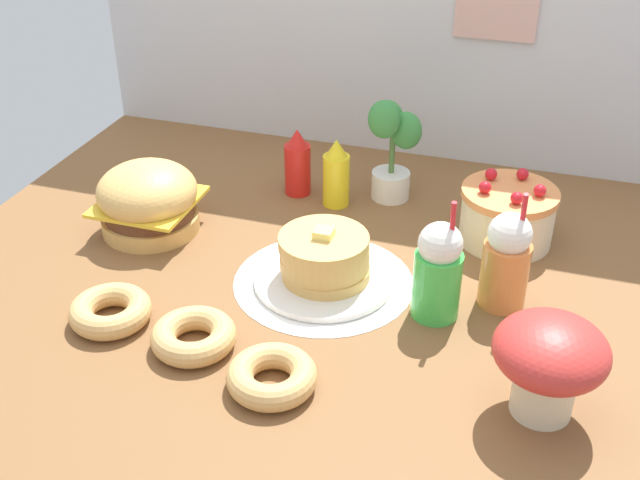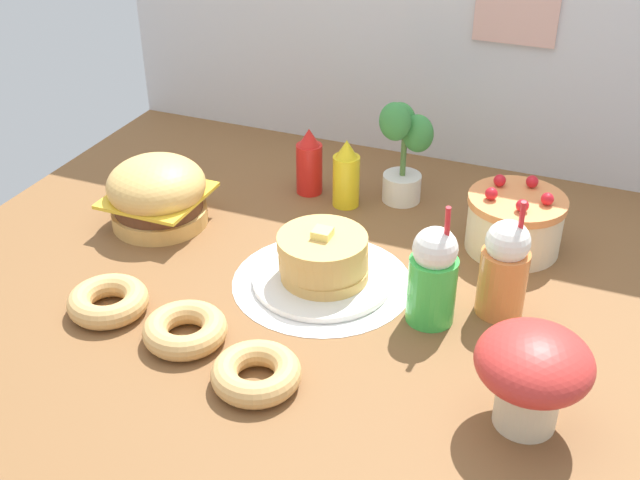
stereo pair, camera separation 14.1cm
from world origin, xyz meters
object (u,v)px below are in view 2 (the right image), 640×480
Objects in this scene: mustard_bottle at (346,175)px; burger at (157,193)px; mushroom_stool at (533,370)px; ketchup_bottle at (309,163)px; orange_float_cup at (504,269)px; cream_soda_cup at (433,276)px; donut_vanilla at (256,373)px; donut_chocolate at (185,329)px; layer_cake at (515,222)px; potted_plant at (403,148)px; pancake_stack at (323,262)px; donut_pink_glaze at (108,300)px.

burger is at bearing -146.31° from mustard_bottle.
ketchup_bottle is at bearing 136.39° from mushroom_stool.
cream_soda_cup is at bearing -147.61° from orange_float_cup.
donut_vanilla is (0.11, -0.85, -0.07)m from mustard_bottle.
layer_cake is at bearing 47.92° from donut_chocolate.
ketchup_bottle reaches higher than burger.
donut_vanilla is at bearing -92.36° from potted_plant.
mushroom_stool is at bearing -44.22° from cream_soda_cup.
burger is 0.57m from mustard_bottle.
burger is 0.89m from cream_soda_cup.
potted_plant is (0.15, 0.10, 0.08)m from mustard_bottle.
layer_cake is 0.70m from mushroom_stool.
pancake_stack is 0.44m from mustard_bottle.
donut_pink_glaze is at bearing -142.17° from layer_cake.
cream_soda_cup is 0.81m from donut_pink_glaze.
mushroom_stool reaches higher than layer_cake.
cream_soda_cup is (0.54, -0.51, 0.03)m from ketchup_bottle.
potted_plant is (0.50, 0.85, 0.15)m from donut_pink_glaze.
donut_pink_glaze and donut_vanilla have the same top height.
pancake_stack is at bearing -139.91° from layer_cake.
mushroom_stool is at bearing 2.17° from donut_chocolate.
donut_pink_glaze is at bearing -120.82° from potted_plant.
ketchup_bottle is (-0.23, 0.46, 0.04)m from pancake_stack.
layer_cake is 0.67m from ketchup_bottle.
burger is 0.45m from donut_pink_glaze.
mustard_bottle is 0.91× the size of mushroom_stool.
pancake_stack is 1.55× the size of mushroom_stool.
cream_soda_cup is at bearing -107.11° from layer_cake.
ketchup_bottle reaches higher than donut_pink_glaze.
orange_float_cup is 1.61× the size of donut_pink_glaze.
donut_chocolate is (0.24, -0.03, 0.00)m from donut_pink_glaze.
burger reaches higher than donut_pink_glaze.
mustard_bottle is 0.67× the size of cream_soda_cup.
ketchup_bottle is at bearing 136.71° from cream_soda_cup.
ketchup_bottle is 0.14m from mustard_bottle.
donut_pink_glaze is 1.04m from mushroom_stool.
donut_vanilla is (0.25, -0.89, -0.07)m from ketchup_bottle.
potted_plant is at bearing 59.18° from donut_pink_glaze.
mustard_bottle is 1.08× the size of donut_vanilla.
donut_vanilla is at bearing -88.27° from pancake_stack.
layer_cake is at bearing -6.78° from mustard_bottle.
mushroom_stool is (0.80, 0.03, 0.11)m from donut_chocolate.
donut_vanilla is (-0.45, -0.48, -0.10)m from orange_float_cup.
donut_chocolate is (-0.21, -0.35, -0.03)m from pancake_stack.
pancake_stack is 1.83× the size of donut_chocolate.
pancake_stack reaches higher than donut_pink_glaze.
burger is at bearing 169.90° from cream_soda_cup.
potted_plant is (0.29, 0.06, 0.08)m from ketchup_bottle.
mustard_bottle is 0.19m from potted_plant.
pancake_stack is at bearing -63.04° from ketchup_bottle.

